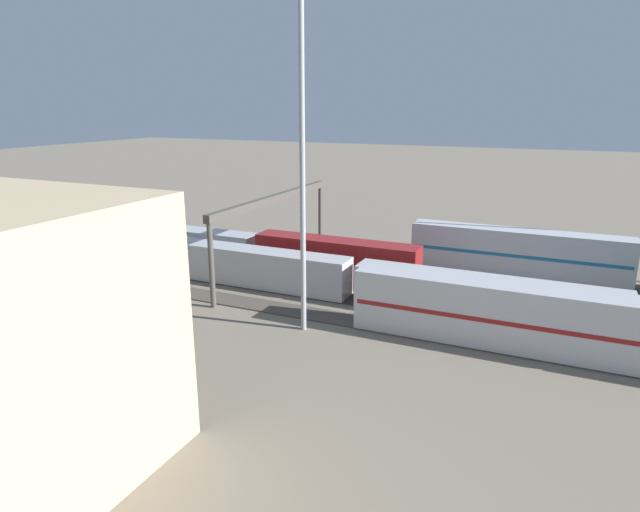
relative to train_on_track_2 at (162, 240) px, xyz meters
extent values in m
plane|color=#756B5B|center=(-23.49, 0.00, -2.11)|extent=(400.00, 400.00, 0.00)
cube|color=#4C443D|center=(-23.49, -10.00, -2.05)|extent=(140.00, 2.80, 0.12)
cube|color=#3D3833|center=(-23.49, -5.00, -2.05)|extent=(140.00, 2.80, 0.12)
cube|color=#3D3833|center=(-23.49, 0.00, -2.05)|extent=(140.00, 2.80, 0.12)
cube|color=#3D3833|center=(-23.49, 5.00, -2.05)|extent=(140.00, 2.80, 0.12)
cube|color=#4C443D|center=(-23.49, 10.00, -2.05)|extent=(140.00, 2.80, 0.12)
cube|color=maroon|center=(-23.26, 0.00, 0.21)|extent=(18.00, 3.00, 4.40)
cube|color=#B7BABF|center=(-1.56, 0.00, -0.09)|extent=(23.00, 3.00, 3.80)
cube|color=#B7BABF|center=(22.64, 0.00, -0.09)|extent=(23.00, 3.00, 3.80)
cube|color=#B7BABF|center=(-39.33, 5.00, -0.09)|extent=(23.00, 3.00, 3.80)
cube|color=#B7BABF|center=(-15.13, 5.00, -0.09)|extent=(23.00, 3.00, 3.80)
cube|color=#B7BABF|center=(9.07, 5.00, -0.09)|extent=(23.00, 3.00, 3.80)
cube|color=#B7BABF|center=(-41.23, 10.00, 0.51)|extent=(23.00, 3.00, 5.00)
cube|color=maroon|center=(-41.23, 10.00, 0.45)|extent=(22.40, 3.06, 0.36)
cube|color=silver|center=(-40.70, -10.00, 0.51)|extent=(23.00, 3.00, 5.00)
cube|color=#1E6B9E|center=(-40.70, -10.00, 0.43)|extent=(22.40, 3.06, 0.36)
cylinder|color=#9EA0A5|center=(-25.92, 13.26, 11.00)|extent=(0.44, 0.44, 26.22)
cylinder|color=#4C4742|center=(-15.99, -12.10, 1.89)|extent=(0.50, 0.50, 8.00)
cylinder|color=#4C4742|center=(-15.99, 12.10, 1.89)|extent=(0.50, 0.50, 8.00)
cube|color=#4C4742|center=(-15.99, 0.00, 6.29)|extent=(0.70, 25.00, 0.80)
camera|label=1|loc=(-44.59, 51.18, 16.13)|focal=30.38mm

